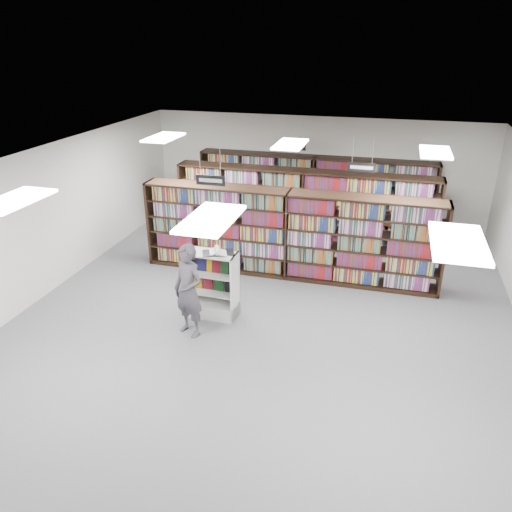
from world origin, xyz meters
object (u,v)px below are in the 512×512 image
(open_book, at_px, (218,252))
(bookshelf_row_near, at_px, (288,235))
(endcap_display, at_px, (214,294))
(shopper, at_px, (189,291))

(open_book, bearing_deg, bookshelf_row_near, 44.38)
(endcap_display, bearing_deg, open_book, -5.22)
(open_book, relative_size, shopper, 0.38)
(bookshelf_row_near, relative_size, shopper, 3.78)
(bookshelf_row_near, bearing_deg, endcap_display, -115.60)
(bookshelf_row_near, distance_m, endcap_display, 2.53)
(bookshelf_row_near, xyz_separation_m, open_book, (-0.94, -2.24, 0.39))
(open_book, xyz_separation_m, shopper, (-0.32, -0.79, -0.52))
(endcap_display, xyz_separation_m, shopper, (-0.20, -0.80, 0.44))
(bookshelf_row_near, xyz_separation_m, shopper, (-1.26, -3.02, -0.12))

